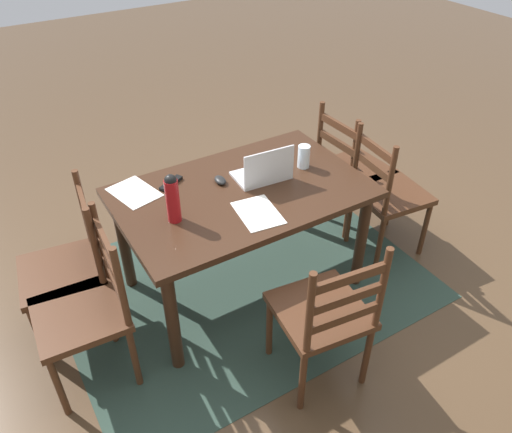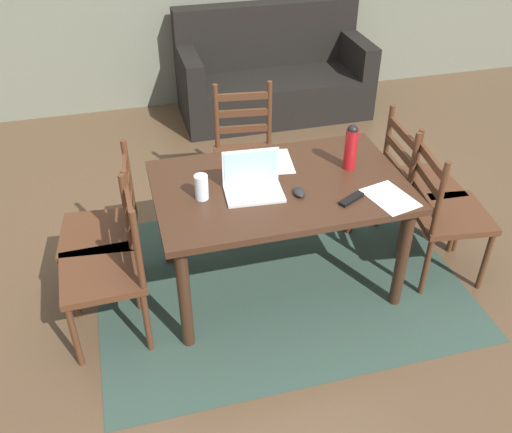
% 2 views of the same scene
% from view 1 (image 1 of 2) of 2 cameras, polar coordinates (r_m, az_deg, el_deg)
% --- Properties ---
extents(ground_plane, '(14.00, 14.00, 0.00)m').
position_cam_1_polar(ground_plane, '(3.40, -1.41, -7.41)').
color(ground_plane, brown).
extents(area_rug, '(2.27, 1.70, 0.01)m').
position_cam_1_polar(area_rug, '(3.39, -1.42, -7.38)').
color(area_rug, '#2D4238').
rests_on(area_rug, ground).
extents(dining_table, '(1.44, 0.91, 0.74)m').
position_cam_1_polar(dining_table, '(2.99, -1.60, 1.47)').
color(dining_table, '#382114').
rests_on(dining_table, ground).
extents(chair_left_near, '(0.45, 0.45, 0.95)m').
position_cam_1_polar(chair_left_near, '(3.72, 10.68, 5.21)').
color(chair_left_near, '#4C2B19').
rests_on(chair_left_near, ground).
extents(chair_right_near, '(0.49, 0.49, 0.95)m').
position_cam_1_polar(chair_right_near, '(2.99, -20.40, -5.53)').
color(chair_right_near, '#4C2B19').
rests_on(chair_right_near, ground).
extents(chair_left_far, '(0.48, 0.48, 0.95)m').
position_cam_1_polar(chair_left_far, '(3.50, 14.44, 2.52)').
color(chair_left_far, '#4C2B19').
rests_on(chair_left_far, ground).
extents(chair_far_head, '(0.49, 0.49, 0.95)m').
position_cam_1_polar(chair_far_head, '(2.59, 7.72, -10.91)').
color(chair_far_head, '#4C2B19').
rests_on(chair_far_head, ground).
extents(chair_right_far, '(0.46, 0.46, 0.95)m').
position_cam_1_polar(chair_right_far, '(2.72, -18.48, -10.00)').
color(chair_right_far, '#4C2B19').
rests_on(chair_right_far, ground).
extents(laptop, '(0.34, 0.24, 0.23)m').
position_cam_1_polar(laptop, '(2.99, 0.94, 5.09)').
color(laptop, silver).
rests_on(laptop, dining_table).
extents(water_bottle, '(0.07, 0.07, 0.28)m').
position_cam_1_polar(water_bottle, '(2.65, -9.41, 2.15)').
color(water_bottle, '#A81419').
rests_on(water_bottle, dining_table).
extents(drinking_glass, '(0.08, 0.08, 0.14)m').
position_cam_1_polar(drinking_glass, '(3.13, 5.41, 6.76)').
color(drinking_glass, silver).
rests_on(drinking_glass, dining_table).
extents(computer_mouse, '(0.07, 0.10, 0.03)m').
position_cam_1_polar(computer_mouse, '(3.00, -4.07, 4.12)').
color(computer_mouse, black).
rests_on(computer_mouse, dining_table).
extents(tv_remote, '(0.17, 0.12, 0.02)m').
position_cam_1_polar(tv_remote, '(3.02, -9.57, 3.72)').
color(tv_remote, black).
rests_on(tv_remote, dining_table).
extents(paper_stack_left, '(0.25, 0.32, 0.00)m').
position_cam_1_polar(paper_stack_left, '(2.74, 0.23, 0.41)').
color(paper_stack_left, white).
rests_on(paper_stack_left, dining_table).
extents(paper_stack_right, '(0.27, 0.34, 0.00)m').
position_cam_1_polar(paper_stack_right, '(2.99, -13.58, 2.68)').
color(paper_stack_right, white).
rests_on(paper_stack_right, dining_table).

